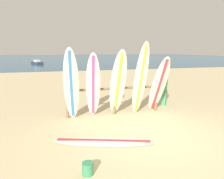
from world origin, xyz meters
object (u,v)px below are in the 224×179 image
at_px(beachgoer_standing, 165,82).
at_px(small_boat_offshore, 37,63).
at_px(surfboard_leaning_far_left, 71,85).
at_px(sand_bucket, 88,169).
at_px(surfboard_lying_on_sand, 103,141).
at_px(surfboard_leaning_center_left, 118,84).
at_px(surfboard_rack, 114,94).
at_px(surfboard_leaning_left, 93,86).
at_px(surfboard_leaning_center, 140,80).
at_px(surfboard_leaning_center_right, 159,85).

height_order(beachgoer_standing, small_boat_offshore, beachgoer_standing).
distance_m(surfboard_leaning_far_left, sand_bucket, 3.24).
bearing_deg(surfboard_lying_on_sand, surfboard_leaning_center_left, 62.84).
distance_m(surfboard_leaning_center_left, sand_bucket, 3.50).
xyz_separation_m(surfboard_leaning_center_left, sand_bucket, (-1.49, -3.00, -1.03)).
height_order(surfboard_rack, surfboard_lying_on_sand, surfboard_rack).
height_order(surfboard_leaning_left, surfboard_leaning_center_left, surfboard_leaning_center_left).
bearing_deg(sand_bucket, small_boat_offshore, 96.13).
xyz_separation_m(beachgoer_standing, small_boat_offshore, (-7.18, 27.82, -0.72)).
bearing_deg(surfboard_leaning_center_left, surfboard_lying_on_sand, -117.16).
relative_size(surfboard_leaning_left, surfboard_leaning_center_left, 0.96).
height_order(surfboard_leaning_center, sand_bucket, surfboard_leaning_center).
bearing_deg(beachgoer_standing, surfboard_rack, -166.19).
bearing_deg(surfboard_leaning_center_right, small_boat_offshore, 102.58).
bearing_deg(sand_bucket, surfboard_lying_on_sand, 64.54).
bearing_deg(surfboard_rack, surfboard_leaning_center_left, -85.23).
bearing_deg(beachgoer_standing, surfboard_lying_on_sand, -139.65).
xyz_separation_m(surfboard_leaning_center_right, sand_bucket, (-3.00, -2.99, -0.92)).
relative_size(surfboard_leaning_center_right, sand_bucket, 8.81).
height_order(surfboard_leaning_far_left, surfboard_lying_on_sand, surfboard_leaning_far_left).
relative_size(surfboard_leaning_center_right, small_boat_offshore, 0.68).
relative_size(surfboard_lying_on_sand, small_boat_offshore, 0.84).
bearing_deg(surfboard_leaning_center_right, beachgoer_standing, 50.26).
bearing_deg(surfboard_leaning_center_left, surfboard_rack, 94.77).
height_order(surfboard_leaning_center, surfboard_leaning_center_right, surfboard_leaning_center).
bearing_deg(surfboard_leaning_left, small_boat_offshore, 98.09).
bearing_deg(surfboard_leaning_left, sand_bucket, -102.28).
relative_size(surfboard_leaning_left, small_boat_offshore, 0.72).
distance_m(surfboard_leaning_center_right, surfboard_lying_on_sand, 3.19).
xyz_separation_m(beachgoer_standing, sand_bucket, (-3.77, -3.91, -0.85)).
distance_m(surfboard_rack, surfboard_leaning_center, 1.06).
bearing_deg(surfboard_leaning_center, surfboard_leaning_far_left, 176.79).
bearing_deg(surfboard_leaning_far_left, surfboard_leaning_center_right, -1.38).
height_order(surfboard_leaning_left, small_boat_offshore, surfboard_leaning_left).
xyz_separation_m(surfboard_leaning_center_left, beachgoer_standing, (2.27, 0.91, -0.18)).
bearing_deg(surfboard_rack, surfboard_leaning_left, -160.23).
height_order(surfboard_leaning_center_left, surfboard_lying_on_sand, surfboard_leaning_center_left).
relative_size(surfboard_leaning_center_left, small_boat_offshore, 0.75).
xyz_separation_m(surfboard_leaning_far_left, surfboard_leaning_center_right, (3.03, -0.07, -0.14)).
bearing_deg(surfboard_leaning_far_left, surfboard_leaning_left, -0.54).
bearing_deg(small_boat_offshore, surfboard_lying_on_sand, -82.58).
height_order(surfboard_leaning_center, beachgoer_standing, surfboard_leaning_center).
bearing_deg(sand_bucket, surfboard_leaning_center, 52.26).
bearing_deg(surfboard_leaning_far_left, surfboard_lying_on_sand, -72.29).
distance_m(surfboard_lying_on_sand, small_boat_offshore, 30.80).
relative_size(surfboard_leaning_far_left, beachgoer_standing, 1.33).
bearing_deg(beachgoer_standing, sand_bucket, -133.94).
relative_size(surfboard_rack, surfboard_leaning_center, 1.32).
bearing_deg(surfboard_leaning_center_right, surfboard_leaning_center_left, 179.77).
xyz_separation_m(surfboard_lying_on_sand, sand_bucket, (-0.57, -1.19, 0.08)).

